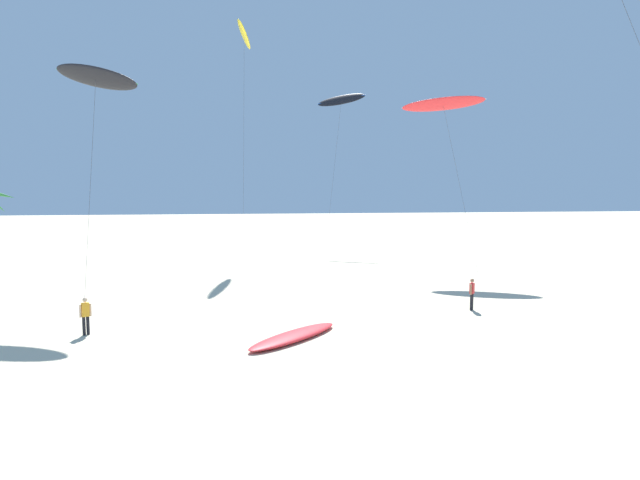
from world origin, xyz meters
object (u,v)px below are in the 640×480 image
at_px(flying_kite_1, 341,100).
at_px(grounded_kite_0, 294,336).
at_px(flying_kite_4, 96,77).
at_px(flying_kite_2, 443,104).
at_px(person_foreground_walker, 472,293).
at_px(flying_kite_3, 244,35).
at_px(person_near_right, 86,314).

xyz_separation_m(flying_kite_1, grounded_kite_0, (-9.71, -36.38, -16.33)).
distance_m(flying_kite_1, flying_kite_4, 33.06).
distance_m(flying_kite_2, person_foreground_walker, 19.19).
relative_size(flying_kite_1, flying_kite_4, 1.26).
distance_m(flying_kite_2, grounded_kite_0, 26.35).
relative_size(flying_kite_2, flying_kite_3, 0.64).
bearing_deg(flying_kite_3, flying_kite_1, 33.04).
distance_m(person_foreground_walker, person_near_right, 18.92).
bearing_deg(grounded_kite_0, person_near_right, 166.07).
bearing_deg(person_foreground_walker, grounded_kite_0, -158.59).
distance_m(flying_kite_2, flying_kite_3, 20.42).
height_order(flying_kite_2, grounded_kite_0, flying_kite_2).
distance_m(grounded_kite_0, person_near_right, 9.20).
relative_size(flying_kite_1, flying_kite_2, 1.26).
xyz_separation_m(flying_kite_3, flying_kite_4, (-8.83, -19.25, -8.26)).
xyz_separation_m(flying_kite_1, person_near_right, (-18.61, -34.17, -15.56)).
relative_size(grounded_kite_0, person_near_right, 2.84).
bearing_deg(flying_kite_1, flying_kite_4, -126.78).
bearing_deg(person_foreground_walker, person_near_right, -174.88).
distance_m(flying_kite_4, person_near_right, 14.20).
bearing_deg(flying_kite_3, person_foreground_walker, -66.49).
distance_m(grounded_kite_0, person_foreground_walker, 10.71).
xyz_separation_m(flying_kite_1, flying_kite_3, (-10.83, -7.05, 4.47)).
bearing_deg(flying_kite_1, person_foreground_walker, -89.59).
bearing_deg(person_foreground_walker, flying_kite_1, 90.41).
height_order(flying_kite_1, flying_kite_4, flying_kite_1).
xyz_separation_m(grounded_kite_0, person_near_right, (-8.90, 2.21, 0.76)).
xyz_separation_m(flying_kite_4, grounded_kite_0, (9.95, -10.08, -12.54)).
relative_size(flying_kite_4, person_foreground_walker, 8.25).
relative_size(flying_kite_4, person_near_right, 8.36).
bearing_deg(grounded_kite_0, person_foreground_walker, 21.41).
bearing_deg(flying_kite_3, flying_kite_4, -114.63).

